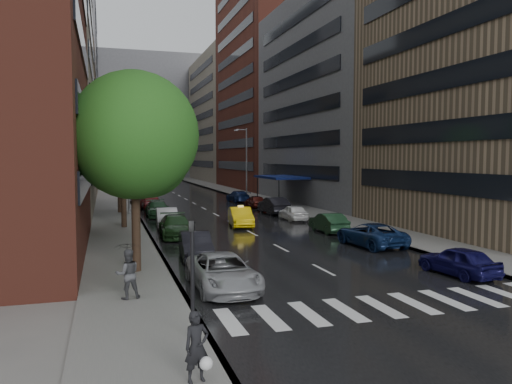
% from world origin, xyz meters
% --- Properties ---
extents(ground, '(220.00, 220.00, 0.00)m').
position_xyz_m(ground, '(0.00, 0.00, 0.00)').
color(ground, gray).
rests_on(ground, ground).
extents(road, '(14.00, 140.00, 0.01)m').
position_xyz_m(road, '(0.00, 50.00, 0.01)').
color(road, black).
rests_on(road, ground).
extents(sidewalk_left, '(4.00, 140.00, 0.15)m').
position_xyz_m(sidewalk_left, '(-9.00, 50.00, 0.07)').
color(sidewalk_left, gray).
rests_on(sidewalk_left, ground).
extents(sidewalk_right, '(4.00, 140.00, 0.15)m').
position_xyz_m(sidewalk_right, '(9.00, 50.00, 0.07)').
color(sidewalk_right, gray).
rests_on(sidewalk_right, ground).
extents(crosswalk, '(13.15, 2.80, 0.01)m').
position_xyz_m(crosswalk, '(0.20, -2.00, 0.01)').
color(crosswalk, silver).
rests_on(crosswalk, ground).
extents(buildings_left, '(8.00, 108.00, 38.00)m').
position_xyz_m(buildings_left, '(-15.00, 58.79, 15.99)').
color(buildings_left, maroon).
rests_on(buildings_left, ground).
extents(buildings_right, '(8.05, 109.10, 36.00)m').
position_xyz_m(buildings_right, '(15.00, 56.70, 15.03)').
color(buildings_right, '#937A5B').
rests_on(buildings_right, ground).
extents(building_far, '(40.00, 14.00, 32.00)m').
position_xyz_m(building_far, '(0.00, 118.00, 16.00)').
color(building_far, slate).
rests_on(building_far, ground).
extents(tree_near, '(5.83, 5.83, 9.30)m').
position_xyz_m(tree_near, '(-8.60, 5.73, 6.37)').
color(tree_near, '#382619').
rests_on(tree_near, ground).
extents(tree_mid, '(6.50, 6.50, 10.36)m').
position_xyz_m(tree_mid, '(-8.60, 20.90, 7.09)').
color(tree_mid, '#382619').
rests_on(tree_mid, ground).
extents(tree_far, '(5.81, 5.81, 9.26)m').
position_xyz_m(tree_far, '(-8.60, 31.43, 6.34)').
color(tree_far, '#382619').
rests_on(tree_far, ground).
extents(taxi, '(2.19, 4.73, 1.50)m').
position_xyz_m(taxi, '(0.12, 19.59, 0.75)').
color(taxi, yellow).
rests_on(taxi, ground).
extents(parked_cars_left, '(2.44, 42.97, 1.48)m').
position_xyz_m(parked_cars_left, '(-5.40, 20.79, 0.72)').
color(parked_cars_left, '#96979B').
rests_on(parked_cars_left, ground).
extents(parked_cars_right, '(2.79, 43.62, 1.60)m').
position_xyz_m(parked_cars_right, '(5.40, 20.88, 0.71)').
color(parked_cars_right, '#100E42').
rests_on(parked_cars_right, ground).
extents(ped_bag_walker, '(0.70, 0.53, 1.67)m').
position_xyz_m(ped_bag_walker, '(-7.95, -6.37, 0.96)').
color(ped_bag_walker, black).
rests_on(ped_bag_walker, sidewalk_left).
extents(ped_black_umbrella, '(0.99, 0.98, 2.09)m').
position_xyz_m(ped_black_umbrella, '(-9.19, 1.17, 1.38)').
color(ped_black_umbrella, '#434347').
rests_on(ped_black_umbrella, sidewalk_left).
extents(traffic_light, '(0.18, 0.15, 3.45)m').
position_xyz_m(traffic_light, '(-7.60, -3.72, 2.23)').
color(traffic_light, black).
rests_on(traffic_light, sidewalk_left).
extents(street_lamp_left, '(1.74, 0.22, 9.00)m').
position_xyz_m(street_lamp_left, '(-7.72, 30.00, 4.89)').
color(street_lamp_left, gray).
rests_on(street_lamp_left, sidewalk_left).
extents(street_lamp_right, '(1.74, 0.22, 9.00)m').
position_xyz_m(street_lamp_right, '(7.72, 45.00, 4.89)').
color(street_lamp_right, gray).
rests_on(street_lamp_right, sidewalk_right).
extents(awning, '(4.00, 8.00, 3.12)m').
position_xyz_m(awning, '(8.98, 35.00, 3.13)').
color(awning, navy).
rests_on(awning, sidewalk_right).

